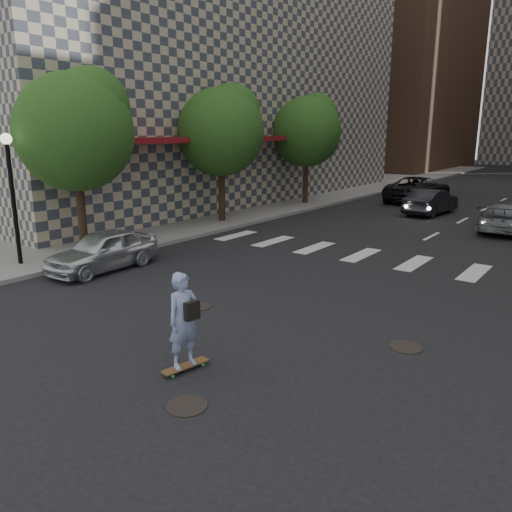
{
  "coord_description": "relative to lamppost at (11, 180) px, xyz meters",
  "views": [
    {
      "loc": [
        6.6,
        -7.82,
        4.48
      ],
      "look_at": [
        -0.97,
        2.37,
        1.3
      ],
      "focal_mm": 35.0,
      "sensor_mm": 36.0,
      "label": 1
    }
  ],
  "objects": [
    {
      "name": "tree_c",
      "position": [
        0.05,
        18.64,
        1.71
      ],
      "size": [
        4.2,
        4.2,
        6.6
      ],
      "color": "#382619",
      "rests_on": "sidewalk_left"
    },
    {
      "name": "lamppost",
      "position": [
        0.0,
        0.0,
        0.0
      ],
      "size": [
        0.36,
        0.36,
        4.28
      ],
      "color": "black",
      "rests_on": "sidewalk_left"
    },
    {
      "name": "sidewalk_left",
      "position": [
        -5.0,
        19.5,
        -2.86
      ],
      "size": [
        13.0,
        80.0,
        0.15
      ],
      "primitive_type": "cube",
      "color": "gray",
      "rests_on": "ground"
    },
    {
      "name": "silver_sedan",
      "position": [
        2.5,
        1.5,
        -2.27
      ],
      "size": [
        1.72,
        3.96,
        1.33
      ],
      "primitive_type": "imported",
      "rotation": [
        0.0,
        0.0,
        0.04
      ],
      "color": "silver",
      "rests_on": "ground"
    },
    {
      "name": "manhole_c",
      "position": [
        12.8,
        1.5,
        -2.92
      ],
      "size": [
        0.7,
        0.7,
        0.02
      ],
      "primitive_type": "cylinder",
      "color": "black",
      "rests_on": "ground"
    },
    {
      "name": "building_left",
      "position": [
        -8.99,
        17.98,
        9.55
      ],
      "size": [
        16.4,
        33.0,
        25.0
      ],
      "color": "tan",
      "rests_on": "ground"
    },
    {
      "name": "manhole_a",
      "position": [
        10.7,
        -3.0,
        -2.92
      ],
      "size": [
        0.7,
        0.7,
        0.02
      ],
      "primitive_type": "cylinder",
      "color": "black",
      "rests_on": "ground"
    },
    {
      "name": "traffic_car_a",
      "position": [
        7.5,
        19.5,
        -2.23
      ],
      "size": [
        1.87,
        4.4,
        1.41
      ],
      "primitive_type": "imported",
      "rotation": [
        0.0,
        0.0,
        3.05
      ],
      "color": "black",
      "rests_on": "ground"
    },
    {
      "name": "ground",
      "position": [
        9.5,
        -0.5,
        -2.93
      ],
      "size": [
        160.0,
        160.0,
        0.0
      ],
      "primitive_type": "plane",
      "color": "black",
      "rests_on": "ground"
    },
    {
      "name": "skateboarder",
      "position": [
        9.77,
        -2.07,
        -1.91
      ],
      "size": [
        0.57,
        1.01,
        1.96
      ],
      "rotation": [
        0.0,
        0.0,
        -0.19
      ],
      "color": "brown",
      "rests_on": "ground"
    },
    {
      "name": "traffic_car_b",
      "position": [
        11.94,
        16.75,
        -2.23
      ],
      "size": [
        2.08,
        4.9,
        1.41
      ],
      "primitive_type": "imported",
      "rotation": [
        0.0,
        0.0,
        3.12
      ],
      "color": "#585B60",
      "rests_on": "ground"
    },
    {
      "name": "tree_b",
      "position": [
        0.05,
        10.64,
        1.71
      ],
      "size": [
        4.2,
        4.2,
        6.6
      ],
      "color": "#382619",
      "rests_on": "sidewalk_left"
    },
    {
      "name": "tower_left",
      "position": [
        -10.5,
        54.5,
        17.07
      ],
      "size": [
        18.0,
        24.0,
        40.0
      ],
      "primitive_type": "cube",
      "color": "brown",
      "rests_on": "ground"
    },
    {
      "name": "manhole_b",
      "position": [
        7.5,
        0.7,
        -2.92
      ],
      "size": [
        0.7,
        0.7,
        0.02
      ],
      "primitive_type": "cylinder",
      "color": "black",
      "rests_on": "ground"
    },
    {
      "name": "tree_a",
      "position": [
        0.05,
        2.64,
        1.71
      ],
      "size": [
        4.2,
        4.2,
        6.6
      ],
      "color": "#382619",
      "rests_on": "sidewalk_left"
    },
    {
      "name": "traffic_car_c",
      "position": [
        5.19,
        24.07,
        -2.11
      ],
      "size": [
        2.87,
        5.99,
        1.65
      ],
      "primitive_type": "imported",
      "rotation": [
        0.0,
        0.0,
        3.12
      ],
      "color": "black",
      "rests_on": "ground"
    }
  ]
}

